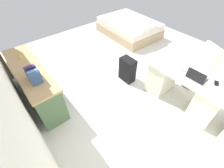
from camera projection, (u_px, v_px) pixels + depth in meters
The scene contains 11 objects.
ground_plane at pixel (125, 69), 4.03m from camera, with size 5.87×5.87×0.00m, color silver.
desk at pixel (184, 87), 3.01m from camera, with size 1.45×0.69×0.74m.
office_chair at pixel (199, 68), 3.39m from camera, with size 0.61×0.61×0.94m.
credenza at pixel (35, 84), 3.07m from camera, with size 1.80×0.48×0.79m.
bed at pixel (129, 28), 5.23m from camera, with size 1.94×1.46×0.58m.
suitcase_black at pixel (127, 70), 3.55m from camera, with size 0.36×0.22×0.57m, color black.
laptop at pixel (196, 77), 2.62m from camera, with size 0.31×0.23×0.21m.
computer_mouse at pixel (183, 70), 2.81m from camera, with size 0.06×0.10×0.03m, color white.
cell_phone_near_laptop at pixel (216, 83), 2.58m from camera, with size 0.07×0.14×0.01m, color black.
book_row at pixel (33, 75), 2.49m from camera, with size 0.32×0.17×0.24m.
figurine_small at pixel (20, 56), 2.97m from camera, with size 0.08×0.08×0.11m, color gold.
Camera 1 is at (-2.23, 2.26, 2.53)m, focal length 24.99 mm.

